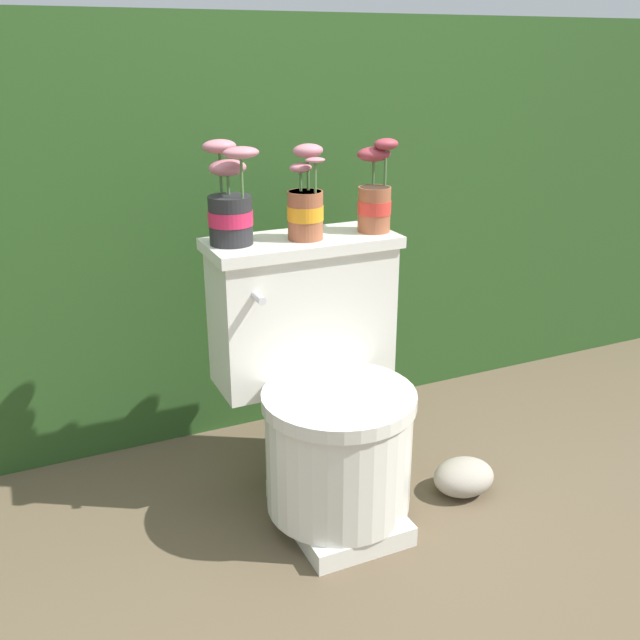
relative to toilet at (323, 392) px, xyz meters
name	(u,v)px	position (x,y,z in m)	size (l,w,h in m)	color
ground_plane	(336,509)	(0.02, -0.05, -0.34)	(12.00, 12.00, 0.00)	brown
hedge_backdrop	(212,205)	(0.02, 1.03, 0.31)	(3.65, 1.03, 1.30)	#284C1E
toilet	(323,392)	(0.00, 0.00, 0.00)	(0.51, 0.54, 0.73)	silver
potted_plant_left	(230,205)	(-0.19, 0.15, 0.49)	(0.12, 0.14, 0.26)	#262628
potted_plant_midleft	(305,205)	(0.00, 0.12, 0.48)	(0.10, 0.10, 0.24)	#9E5638
potted_plant_middle	(375,196)	(0.21, 0.12, 0.49)	(0.12, 0.11, 0.24)	#9E5638
garden_stone	(464,477)	(0.38, -0.13, -0.29)	(0.18, 0.15, 0.10)	#9E9384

